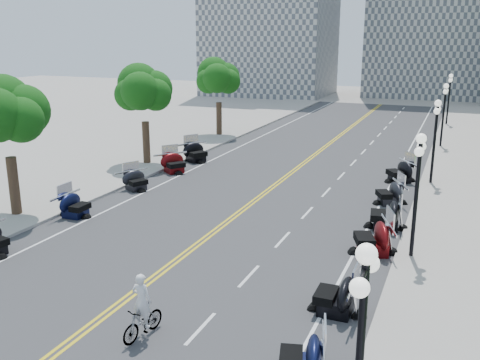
% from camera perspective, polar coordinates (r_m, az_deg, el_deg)
% --- Properties ---
extents(ground, '(160.00, 160.00, 0.00)m').
position_cam_1_polar(ground, '(21.48, -7.09, -8.75)').
color(ground, gray).
extents(road, '(16.00, 90.00, 0.01)m').
position_cam_1_polar(road, '(30.02, 2.33, -1.65)').
color(road, '#333335').
rests_on(road, ground).
extents(centerline_yellow_a, '(0.12, 90.00, 0.00)m').
position_cam_1_polar(centerline_yellow_a, '(30.06, 2.12, -1.61)').
color(centerline_yellow_a, yellow).
rests_on(centerline_yellow_a, road).
extents(centerline_yellow_b, '(0.12, 90.00, 0.00)m').
position_cam_1_polar(centerline_yellow_b, '(29.98, 2.55, -1.66)').
color(centerline_yellow_b, yellow).
rests_on(centerline_yellow_b, road).
extents(edge_line_north, '(0.12, 90.00, 0.00)m').
position_cam_1_polar(edge_line_north, '(28.55, 14.48, -3.00)').
color(edge_line_north, white).
rests_on(edge_line_north, road).
extents(edge_line_south, '(0.12, 90.00, 0.00)m').
position_cam_1_polar(edge_line_south, '(32.69, -8.25, -0.38)').
color(edge_line_south, white).
rests_on(edge_line_south, road).
extents(lane_dash_5, '(0.12, 2.00, 0.00)m').
position_cam_1_polar(lane_dash_5, '(16.97, -4.21, -15.51)').
color(lane_dash_5, white).
rests_on(lane_dash_5, road).
extents(lane_dash_6, '(0.12, 2.00, 0.00)m').
position_cam_1_polar(lane_dash_6, '(20.20, 0.96, -10.20)').
color(lane_dash_6, white).
rests_on(lane_dash_6, road).
extents(lane_dash_7, '(0.12, 2.00, 0.00)m').
position_cam_1_polar(lane_dash_7, '(23.66, 4.56, -6.35)').
color(lane_dash_7, white).
rests_on(lane_dash_7, road).
extents(lane_dash_8, '(0.12, 2.00, 0.00)m').
position_cam_1_polar(lane_dash_8, '(27.27, 7.19, -3.48)').
color(lane_dash_8, white).
rests_on(lane_dash_8, road).
extents(lane_dash_9, '(0.12, 2.00, 0.00)m').
position_cam_1_polar(lane_dash_9, '(30.98, 9.18, -1.29)').
color(lane_dash_9, white).
rests_on(lane_dash_9, road).
extents(lane_dash_10, '(0.12, 2.00, 0.00)m').
position_cam_1_polar(lane_dash_10, '(34.75, 10.74, 0.44)').
color(lane_dash_10, white).
rests_on(lane_dash_10, road).
extents(lane_dash_11, '(0.12, 2.00, 0.00)m').
position_cam_1_polar(lane_dash_11, '(38.57, 12.00, 1.82)').
color(lane_dash_11, white).
rests_on(lane_dash_11, road).
extents(lane_dash_12, '(0.12, 2.00, 0.00)m').
position_cam_1_polar(lane_dash_12, '(42.42, 13.03, 2.95)').
color(lane_dash_12, white).
rests_on(lane_dash_12, road).
extents(lane_dash_13, '(0.12, 2.00, 0.00)m').
position_cam_1_polar(lane_dash_13, '(46.30, 13.89, 3.90)').
color(lane_dash_13, white).
rests_on(lane_dash_13, road).
extents(lane_dash_14, '(0.12, 2.00, 0.00)m').
position_cam_1_polar(lane_dash_14, '(50.19, 14.62, 4.69)').
color(lane_dash_14, white).
rests_on(lane_dash_14, road).
extents(lane_dash_15, '(0.12, 2.00, 0.00)m').
position_cam_1_polar(lane_dash_15, '(54.11, 15.24, 5.37)').
color(lane_dash_15, white).
rests_on(lane_dash_15, road).
extents(lane_dash_16, '(0.12, 2.00, 0.00)m').
position_cam_1_polar(lane_dash_16, '(58.03, 15.78, 5.96)').
color(lane_dash_16, white).
rests_on(lane_dash_16, road).
extents(lane_dash_17, '(0.12, 2.00, 0.00)m').
position_cam_1_polar(lane_dash_17, '(61.96, 16.25, 6.48)').
color(lane_dash_17, white).
rests_on(lane_dash_17, road).
extents(lane_dash_18, '(0.12, 2.00, 0.00)m').
position_cam_1_polar(lane_dash_18, '(65.90, 16.67, 6.93)').
color(lane_dash_18, white).
rests_on(lane_dash_18, road).
extents(lane_dash_19, '(0.12, 2.00, 0.00)m').
position_cam_1_polar(lane_dash_19, '(69.85, 17.04, 7.33)').
color(lane_dash_19, white).
rests_on(lane_dash_19, road).
extents(sidewalk_north, '(5.00, 90.00, 0.15)m').
position_cam_1_polar(sidewalk_north, '(28.32, 22.72, -3.73)').
color(sidewalk_north, '#9E9991').
rests_on(sidewalk_north, ground).
extents(sidewalk_south, '(5.00, 90.00, 0.15)m').
position_cam_1_polar(sidewalk_south, '(34.90, -14.05, 0.42)').
color(sidewalk_south, '#9E9991').
rests_on(sidewalk_south, ground).
extents(distant_block_a, '(18.00, 14.00, 26.00)m').
position_cam_1_polar(distant_block_a, '(83.89, 3.28, 18.03)').
color(distant_block_a, gray).
rests_on(distant_block_a, ground).
extents(street_lamp_2, '(0.50, 1.20, 4.90)m').
position_cam_1_polar(street_lamp_2, '(21.88, 18.27, -1.72)').
color(street_lamp_2, black).
rests_on(street_lamp_2, sidewalk_north).
extents(street_lamp_3, '(0.50, 1.20, 4.90)m').
position_cam_1_polar(street_lamp_3, '(33.56, 20.02, 3.80)').
color(street_lamp_3, black).
rests_on(street_lamp_3, sidewalk_north).
extents(street_lamp_4, '(0.50, 1.20, 4.90)m').
position_cam_1_polar(street_lamp_4, '(45.41, 20.87, 6.46)').
color(street_lamp_4, black).
rests_on(street_lamp_4, sidewalk_north).
extents(street_lamp_5, '(0.50, 1.20, 4.90)m').
position_cam_1_polar(street_lamp_5, '(57.33, 21.37, 8.01)').
color(street_lamp_5, black).
rests_on(street_lamp_5, sidewalk_north).
extents(tree_2, '(4.80, 4.80, 9.20)m').
position_cam_1_polar(tree_2, '(27.78, -23.64, 5.78)').
color(tree_2, '#235619').
rests_on(tree_2, sidewalk_south).
extents(tree_3, '(4.80, 4.80, 9.20)m').
position_cam_1_polar(tree_3, '(37.04, -10.19, 8.82)').
color(tree_3, '#235619').
rests_on(tree_3, sidewalk_south).
extents(tree_4, '(4.80, 4.80, 9.20)m').
position_cam_1_polar(tree_4, '(47.54, -2.29, 10.37)').
color(tree_4, '#235619').
rests_on(tree_4, sidewalk_south).
extents(motorcycle_n_4, '(2.31, 2.31, 1.32)m').
position_cam_1_polar(motorcycle_n_4, '(14.62, 6.71, -18.09)').
color(motorcycle_n_4, black).
rests_on(motorcycle_n_4, road).
extents(motorcycle_n_5, '(2.07, 2.07, 1.43)m').
position_cam_1_polar(motorcycle_n_5, '(17.71, 10.23, -11.76)').
color(motorcycle_n_5, black).
rests_on(motorcycle_n_5, road).
extents(motorcycle_n_6, '(2.85, 2.85, 1.55)m').
position_cam_1_polar(motorcycle_n_6, '(22.55, 14.02, -5.80)').
color(motorcycle_n_6, '#590A0C').
rests_on(motorcycle_n_6, road).
extents(motorcycle_n_7, '(2.47, 2.47, 1.53)m').
position_cam_1_polar(motorcycle_n_7, '(25.57, 15.32, -3.41)').
color(motorcycle_n_7, black).
rests_on(motorcycle_n_7, road).
extents(motorcycle_n_8, '(2.64, 2.64, 1.38)m').
position_cam_1_polar(motorcycle_n_8, '(29.36, 15.71, -1.21)').
color(motorcycle_n_8, black).
rests_on(motorcycle_n_8, road).
extents(motorcycle_n_9, '(2.92, 2.92, 1.47)m').
position_cam_1_polar(motorcycle_n_9, '(33.99, 16.71, 0.98)').
color(motorcycle_n_9, black).
rests_on(motorcycle_n_9, road).
extents(motorcycle_s_6, '(1.93, 1.93, 1.33)m').
position_cam_1_polar(motorcycle_s_6, '(27.53, -17.21, -2.45)').
color(motorcycle_s_6, black).
rests_on(motorcycle_s_6, road).
extents(motorcycle_s_7, '(2.49, 2.49, 1.29)m').
position_cam_1_polar(motorcycle_s_7, '(31.48, -11.06, 0.08)').
color(motorcycle_s_7, black).
rests_on(motorcycle_s_7, road).
extents(motorcycle_s_8, '(2.86, 2.86, 1.43)m').
position_cam_1_polar(motorcycle_s_8, '(35.12, -7.06, 1.92)').
color(motorcycle_s_8, '#590A0C').
rests_on(motorcycle_s_8, road).
extents(motorcycle_s_9, '(2.97, 2.97, 1.52)m').
position_cam_1_polar(motorcycle_s_9, '(38.07, -4.75, 3.08)').
color(motorcycle_s_9, black).
rests_on(motorcycle_s_9, road).
extents(bicycle, '(0.76, 1.72, 1.00)m').
position_cam_1_polar(bicycle, '(16.54, -10.32, -14.65)').
color(bicycle, '#A51414').
rests_on(bicycle, road).
extents(cyclist_rider, '(0.61, 0.40, 1.69)m').
position_cam_1_polar(cyclist_rider, '(15.93, -10.55, -10.44)').
color(cyclist_rider, white).
rests_on(cyclist_rider, bicycle).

